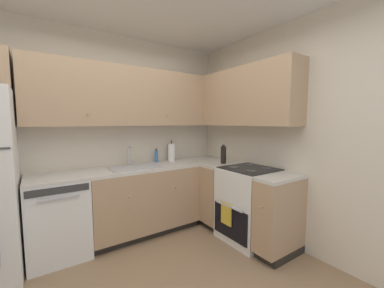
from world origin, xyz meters
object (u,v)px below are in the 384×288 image
paper_towel_roll (171,152)px  oil_bottle (223,155)px  soap_bottle (156,156)px  dishwasher (58,218)px  oven_range (249,203)px

paper_towel_roll → oil_bottle: size_ratio=1.21×
soap_bottle → paper_towel_roll: 0.25m
dishwasher → soap_bottle: 1.41m
dishwasher → soap_bottle: (1.28, 0.18, 0.56)m
dishwasher → paper_towel_roll: paper_towel_roll is taller
soap_bottle → paper_towel_roll: bearing=-4.7°
soap_bottle → oil_bottle: 0.97m
dishwasher → oven_range: 2.23m
dishwasher → soap_bottle: soap_bottle is taller
dishwasher → oven_range: bearing=-24.4°
oven_range → paper_towel_roll: bearing=115.2°
oven_range → oil_bottle: size_ratio=3.98×
paper_towel_roll → oil_bottle: (0.49, -0.61, -0.01)m
dishwasher → soap_bottle: size_ratio=4.35×
soap_bottle → oven_range: bearing=-55.8°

